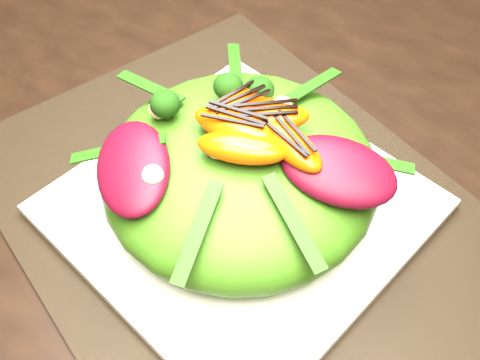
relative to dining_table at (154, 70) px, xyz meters
The scene contains 11 objects.
floor 0.73m from the dining_table, ahead, with size 4.00×4.00×0.01m, color brown.
dining_table is the anchor object (origin of this frame).
placemat 0.25m from the dining_table, 31.59° to the right, with size 0.48×0.37×0.00m, color black.
plate_base 0.25m from the dining_table, 31.59° to the right, with size 0.28×0.28×0.01m, color white.
salad_bowl 0.25m from the dining_table, 31.59° to the right, with size 0.24×0.24×0.02m, color silver.
lettuce_mound 0.26m from the dining_table, 31.59° to the right, with size 0.23×0.23×0.08m, color #386713.
radicchio_leaf 0.33m from the dining_table, 21.61° to the right, with size 0.09×0.06×0.02m, color #400613.
orange_segment 0.26m from the dining_table, 30.47° to the right, with size 0.07×0.03×0.02m, color #D73B03.
broccoli_floret 0.22m from the dining_table, 36.94° to the right, with size 0.03×0.03×0.03m, color black.
macadamia_nut 0.33m from the dining_table, 36.18° to the right, with size 0.02×0.02×0.02m, color #F7EBAE.
balsamic_drizzle 0.26m from the dining_table, 30.47° to the right, with size 0.05×0.00×0.00m, color black.
Camera 1 is at (0.37, -0.38, 1.17)m, focal length 42.00 mm.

